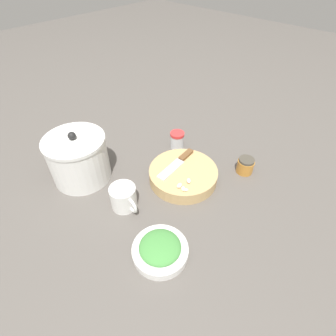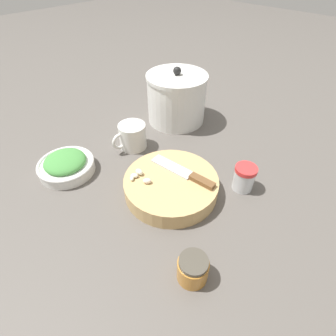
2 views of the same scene
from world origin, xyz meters
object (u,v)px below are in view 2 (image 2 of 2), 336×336
at_px(cutting_board, 171,185).
at_px(honey_jar, 193,269).
at_px(coffee_mug, 132,136).
at_px(stock_pot, 176,98).
at_px(herb_bowl, 66,165).
at_px(garlic_cloves, 140,176).
at_px(chef_knife, 186,173).
at_px(spice_jar, 244,178).

xyz_separation_m(cutting_board, honey_jar, (0.20, -0.15, 0.01)).
height_order(coffee_mug, stock_pot, stock_pot).
distance_m(cutting_board, herb_bowl, 0.32).
relative_size(honey_jar, stock_pot, 0.30).
distance_m(cutting_board, garlic_cloves, 0.09).
height_order(cutting_board, stock_pot, stock_pot).
height_order(cutting_board, garlic_cloves, garlic_cloves).
bearing_deg(honey_jar, chef_knife, 134.06).
distance_m(herb_bowl, honey_jar, 0.48).
xyz_separation_m(herb_bowl, spice_jar, (0.42, 0.31, 0.01)).
bearing_deg(spice_jar, chef_knife, -136.82).
bearing_deg(garlic_cloves, coffee_mug, 145.62).
bearing_deg(honey_jar, cutting_board, 143.56).
bearing_deg(spice_jar, honey_jar, -77.75).
distance_m(herb_bowl, stock_pot, 0.46).
xyz_separation_m(spice_jar, stock_pot, (-0.39, 0.14, 0.05)).
relative_size(chef_knife, coffee_mug, 1.66).
height_order(herb_bowl, stock_pot, stock_pot).
distance_m(garlic_cloves, stock_pot, 0.40).
bearing_deg(honey_jar, garlic_cloves, 160.79).
distance_m(spice_jar, stock_pot, 0.41).
bearing_deg(herb_bowl, cutting_board, 28.81).
height_order(chef_knife, honey_jar, honey_jar).
bearing_deg(herb_bowl, garlic_cloves, 24.42).
bearing_deg(chef_knife, herb_bowl, 117.66).
distance_m(honey_jar, stock_pot, 0.63).
xyz_separation_m(herb_bowl, coffee_mug, (0.05, 0.22, 0.02)).
height_order(garlic_cloves, stock_pot, stock_pot).
relative_size(spice_jar, stock_pot, 0.34).
height_order(spice_jar, honey_jar, spice_jar).
bearing_deg(garlic_cloves, cutting_board, 41.53).
height_order(chef_knife, herb_bowl, chef_knife).
bearing_deg(garlic_cloves, stock_pot, 118.14).
height_order(herb_bowl, coffee_mug, coffee_mug).
distance_m(chef_knife, spice_jar, 0.16).
relative_size(garlic_cloves, spice_jar, 0.89).
xyz_separation_m(cutting_board, herb_bowl, (-0.28, -0.16, 0.00)).
bearing_deg(cutting_board, spice_jar, 48.17).
height_order(herb_bowl, honey_jar, honey_jar).
xyz_separation_m(spice_jar, coffee_mug, (-0.37, -0.09, 0.00)).
xyz_separation_m(cutting_board, chef_knife, (0.02, 0.04, 0.03)).
distance_m(chef_knife, garlic_cloves, 0.13).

